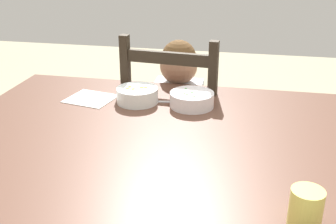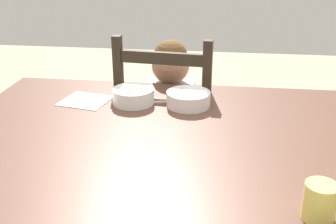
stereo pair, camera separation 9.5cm
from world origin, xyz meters
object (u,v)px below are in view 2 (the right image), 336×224
at_px(child_figure, 170,109).
at_px(spoon, 151,102).
at_px(bowl_of_carrots, 133,95).
at_px(drinking_cup, 319,202).
at_px(dining_table, 181,160).
at_px(dining_chair, 169,140).
at_px(bowl_of_peas, 188,98).

distance_m(child_figure, spoon, 0.32).
distance_m(bowl_of_carrots, drinking_cup, 0.87).
xyz_separation_m(child_figure, spoon, (-0.04, -0.28, 0.15)).
distance_m(dining_table, bowl_of_carrots, 0.37).
bearing_deg(drinking_cup, spoon, 126.75).
xyz_separation_m(bowl_of_carrots, spoon, (0.07, 0.01, -0.03)).
height_order(dining_chair, spoon, dining_chair).
xyz_separation_m(dining_table, dining_chair, (-0.11, 0.57, -0.22)).
xyz_separation_m(dining_chair, spoon, (-0.03, -0.28, 0.31)).
bearing_deg(dining_table, dining_chair, 101.34).
height_order(dining_table, bowl_of_peas, bowl_of_peas).
bearing_deg(drinking_cup, bowl_of_peas, 118.41).
bearing_deg(dining_chair, child_figure, -15.31).
height_order(dining_table, spoon, spoon).
xyz_separation_m(dining_table, child_figure, (-0.11, 0.56, -0.05)).
bearing_deg(bowl_of_carrots, child_figure, 70.10).
distance_m(bowl_of_peas, bowl_of_carrots, 0.21).
bearing_deg(spoon, bowl_of_carrots, -170.47).
bearing_deg(child_figure, drinking_cup, -64.11).
xyz_separation_m(child_figure, drinking_cup, (0.46, -0.95, 0.19)).
relative_size(dining_chair, spoon, 7.08).
bearing_deg(drinking_cup, dining_table, 132.49).
xyz_separation_m(dining_chair, drinking_cup, (0.47, -0.95, 0.35)).
height_order(bowl_of_peas, bowl_of_carrots, bowl_of_carrots).
xyz_separation_m(dining_table, spoon, (-0.15, 0.28, 0.09)).
distance_m(dining_table, bowl_of_peas, 0.29).
relative_size(dining_chair, drinking_cup, 10.74).
xyz_separation_m(dining_chair, child_figure, (0.01, -0.00, 0.16)).
bearing_deg(drinking_cup, child_figure, 115.89).
height_order(child_figure, spoon, child_figure).
height_order(dining_chair, bowl_of_peas, dining_chair).
bearing_deg(child_figure, dining_table, -79.12).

